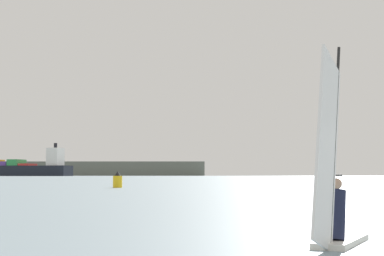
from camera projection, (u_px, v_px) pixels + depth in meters
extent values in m
cube|color=white|center=(342.00, 241.00, 12.05)|extent=(1.71, 2.39, 0.12)
cylinder|color=black|center=(334.00, 140.00, 11.81)|extent=(0.61, 1.03, 3.90)
cube|color=white|center=(327.00, 148.00, 11.24)|extent=(1.14, 2.01, 3.88)
cylinder|color=black|center=(334.00, 175.00, 11.65)|extent=(0.68, 1.19, 0.04)
cylinder|color=#191E38|center=(337.00, 215.00, 11.78)|extent=(0.53, 0.61, 1.01)
sphere|color=tan|center=(336.00, 184.00, 11.83)|extent=(0.22, 0.22, 0.22)
cube|color=black|center=(14.00, 171.00, 746.69)|extent=(149.09, 69.10, 12.59)
cube|color=silver|center=(55.00, 157.00, 733.54)|extent=(20.08, 23.15, 21.44)
cylinder|color=black|center=(56.00, 146.00, 734.61)|extent=(4.00, 4.00, 6.00)
cube|color=red|center=(28.00, 165.00, 742.41)|extent=(20.11, 26.27, 2.60)
cube|color=#2D8C47|center=(17.00, 163.00, 746.55)|extent=(20.11, 26.27, 7.80)
cube|color=#59388C|center=(6.00, 164.00, 750.38)|extent=(20.11, 26.27, 5.20)
cube|color=#60665B|center=(36.00, 170.00, 1199.20)|extent=(686.23, 464.73, 23.28)
cylinder|color=yellow|center=(118.00, 182.00, 65.18)|extent=(1.00, 1.00, 1.28)
cone|color=black|center=(118.00, 174.00, 65.25)|extent=(0.70, 0.70, 0.50)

